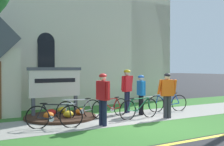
% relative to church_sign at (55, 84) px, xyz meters
% --- Properties ---
extents(ground, '(140.00, 140.00, 0.00)m').
position_rel_church_sign_xyz_m(ground, '(2.15, 0.59, -1.25)').
color(ground, '#2B2B2D').
extents(sidewalk_slab, '(32.00, 2.43, 0.01)m').
position_rel_church_sign_xyz_m(sidewalk_slab, '(0.20, -1.66, -1.25)').
color(sidewalk_slab, '#99968E').
rests_on(sidewalk_slab, ground).
extents(grass_verge, '(32.00, 2.25, 0.01)m').
position_rel_church_sign_xyz_m(grass_verge, '(0.20, -3.99, -1.25)').
color(grass_verge, '#38722D').
rests_on(grass_verge, ground).
extents(church_lawn, '(24.00, 2.36, 0.01)m').
position_rel_church_sign_xyz_m(church_lawn, '(0.20, 0.74, -1.25)').
color(church_lawn, '#38722D').
rests_on(church_lawn, ground).
extents(church_building, '(15.06, 10.71, 13.96)m').
position_rel_church_sign_xyz_m(church_building, '(0.60, 6.11, 3.56)').
color(church_building, beige).
rests_on(church_building, ground).
extents(church_sign, '(2.17, 0.25, 1.88)m').
position_rel_church_sign_xyz_m(church_sign, '(0.00, 0.00, 0.00)').
color(church_sign, '#474C56').
rests_on(church_sign, ground).
extents(flower_bed, '(2.62, 2.62, 0.34)m').
position_rel_church_sign_xyz_m(flower_bed, '(0.01, -0.59, -1.17)').
color(flower_bed, '#382319').
rests_on(flower_bed, ground).
extents(bicycle_red, '(1.75, 0.47, 0.83)m').
position_rel_church_sign_xyz_m(bicycle_red, '(4.53, -1.30, -0.88)').
color(bicycle_red, black).
rests_on(bicycle_red, ground).
extents(bicycle_blue, '(1.77, 0.16, 0.80)m').
position_rel_church_sign_xyz_m(bicycle_blue, '(2.48, -2.08, -0.87)').
color(bicycle_blue, black).
rests_on(bicycle_blue, ground).
extents(bicycle_yellow, '(1.64, 0.65, 0.82)m').
position_rel_church_sign_xyz_m(bicycle_yellow, '(-0.73, -2.13, -0.87)').
color(bicycle_yellow, black).
rests_on(bicycle_yellow, ground).
extents(bicycle_silver, '(1.74, 0.08, 0.79)m').
position_rel_church_sign_xyz_m(bicycle_silver, '(0.49, -1.22, -0.88)').
color(bicycle_silver, black).
rests_on(bicycle_silver, ground).
extents(bicycle_white, '(1.72, 0.36, 0.77)m').
position_rel_church_sign_xyz_m(bicycle_white, '(1.74, -1.26, -0.89)').
color(bicycle_white, black).
rests_on(bicycle_white, ground).
extents(cyclist_in_yellow_jersey, '(0.30, 0.60, 1.58)m').
position_rel_church_sign_xyz_m(cyclist_in_yellow_jersey, '(3.02, -1.45, -0.34)').
color(cyclist_in_yellow_jersey, black).
rests_on(cyclist_in_yellow_jersey, ground).
extents(cyclist_in_red_jersey, '(0.60, 0.46, 1.67)m').
position_rel_church_sign_xyz_m(cyclist_in_red_jersey, '(3.42, -2.53, -0.27)').
color(cyclist_in_red_jersey, '#2D2D33').
rests_on(cyclist_in_red_jersey, ground).
extents(cyclist_in_green_jersey, '(0.66, 0.41, 1.79)m').
position_rel_church_sign_xyz_m(cyclist_in_green_jersey, '(2.80, -0.76, -0.18)').
color(cyclist_in_green_jersey, '#191E38').
rests_on(cyclist_in_green_jersey, ground).
extents(cyclist_in_orange_jersey, '(0.30, 0.67, 1.68)m').
position_rel_church_sign_xyz_m(cyclist_in_orange_jersey, '(0.73, -2.56, -0.26)').
color(cyclist_in_orange_jersey, '#191E38').
rests_on(cyclist_in_orange_jersey, ground).
extents(roadside_conifer, '(3.22, 3.22, 6.44)m').
position_rel_church_sign_xyz_m(roadside_conifer, '(7.95, 6.90, 2.89)').
color(roadside_conifer, '#4C3823').
rests_on(roadside_conifer, ground).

